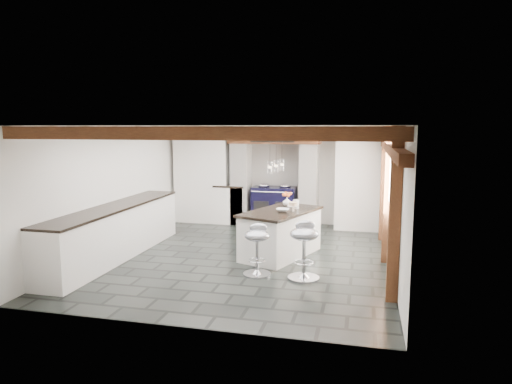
% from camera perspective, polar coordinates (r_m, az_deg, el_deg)
% --- Properties ---
extents(ground, '(6.00, 6.00, 0.00)m').
position_cam_1_polar(ground, '(8.22, -1.33, -7.97)').
color(ground, black).
rests_on(ground, ground).
extents(room_shell, '(6.00, 6.03, 6.00)m').
position_cam_1_polar(room_shell, '(9.51, -2.74, 0.78)').
color(room_shell, silver).
rests_on(room_shell, ground).
extents(range_cooker, '(1.00, 0.63, 0.99)m').
position_cam_1_polar(range_cooker, '(10.67, 2.31, -1.66)').
color(range_cooker, black).
rests_on(range_cooker, ground).
extents(kitchen_island, '(1.39, 1.86, 1.09)m').
position_cam_1_polar(kitchen_island, '(8.15, 3.12, -5.08)').
color(kitchen_island, white).
rests_on(kitchen_island, ground).
extents(bar_stool_near, '(0.56, 0.56, 0.89)m').
position_cam_1_polar(bar_stool_near, '(6.92, 6.00, -6.39)').
color(bar_stool_near, silver).
rests_on(bar_stool_near, ground).
extents(bar_stool_far, '(0.49, 0.49, 0.81)m').
position_cam_1_polar(bar_stool_far, '(7.07, 0.13, -6.46)').
color(bar_stool_far, silver).
rests_on(bar_stool_far, ground).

